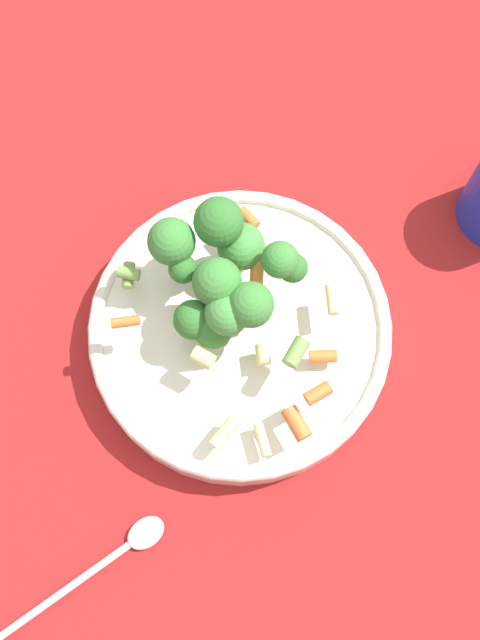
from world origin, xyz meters
The scene contains 4 objects.
ground_plane centered at (0.00, 0.00, 0.00)m, with size 3.00×3.00×0.00m, color maroon.
bowl centered at (0.00, 0.00, 0.02)m, with size 0.29×0.29×0.04m.
pasta_salad centered at (0.02, 0.02, 0.09)m, with size 0.22×0.21×0.09m.
spoon centered at (-0.23, 0.08, 0.01)m, with size 0.15×0.15×0.01m.
Camera 1 is at (-0.21, -0.04, 0.70)m, focal length 42.00 mm.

